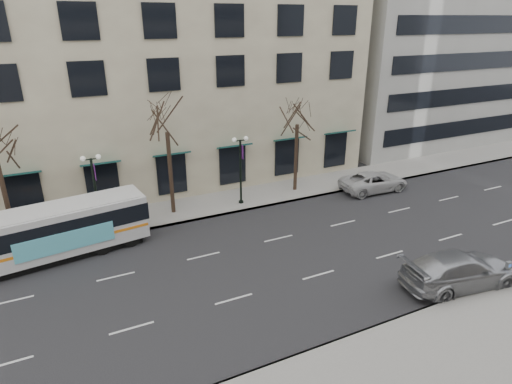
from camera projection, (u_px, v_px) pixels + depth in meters
ground at (217, 276)px, 23.21m from camera, size 160.00×160.00×0.00m
sidewalk_far at (237, 200)px, 32.69m from camera, size 80.00×4.00×0.15m
building_hotel at (100, 31)px, 35.41m from camera, size 40.00×20.00×24.00m
tree_far_mid at (166, 118)px, 27.95m from camera, size 3.60×3.60×8.55m
tree_far_right at (298, 112)px, 32.12m from camera, size 3.60×3.60×8.06m
lamp_post_left at (96, 190)px, 26.95m from camera, size 1.22×0.45×5.21m
lamp_post_right at (241, 167)px, 30.94m from camera, size 1.22×0.45×5.21m
city_bus at (44, 233)px, 24.15m from camera, size 11.77×4.04×3.13m
silver_car at (460, 270)px, 22.09m from camera, size 6.62×3.41×1.84m
white_pickup at (374, 181)px, 34.40m from camera, size 5.73×2.85×1.56m
pay_station at (508, 268)px, 21.97m from camera, size 0.30×0.22×1.27m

